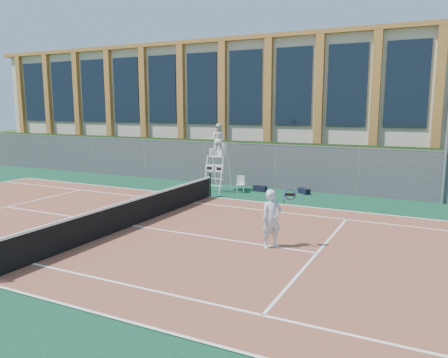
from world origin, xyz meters
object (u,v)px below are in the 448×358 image
at_px(steel_pole, 445,157).
at_px(plastic_chair, 241,183).
at_px(tennis_player, 272,219).
at_px(umpire_chair, 218,141).

height_order(steel_pole, plastic_chair, steel_pole).
distance_m(steel_pole, tennis_player, 9.91).
xyz_separation_m(steel_pole, tennis_player, (-4.39, -8.81, -1.11)).
bearing_deg(plastic_chair, steel_pole, 10.00).
bearing_deg(tennis_player, umpire_chair, 127.03).
bearing_deg(steel_pole, tennis_player, -116.47).
relative_size(steel_pole, tennis_player, 2.33).
relative_size(umpire_chair, plastic_chair, 4.10).
bearing_deg(steel_pole, plastic_chair, -170.00).
relative_size(steel_pole, umpire_chair, 1.21).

